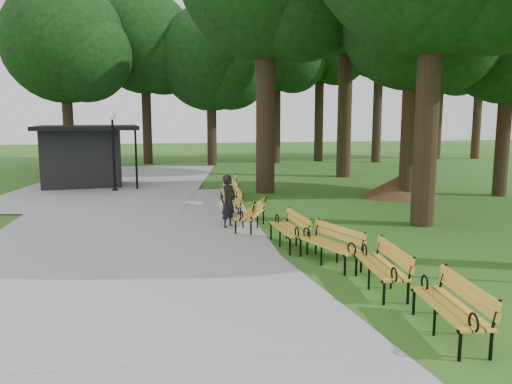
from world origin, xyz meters
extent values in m
plane|color=#265719|center=(0.00, 0.00, 0.00)|extent=(100.00, 100.00, 0.00)
cube|color=gray|center=(-4.00, 3.00, 0.03)|extent=(12.00, 38.00, 0.06)
imported|color=black|center=(-0.94, 3.14, 0.80)|extent=(0.66, 0.69, 1.59)
cylinder|color=black|center=(-4.88, 11.32, 1.59)|extent=(0.10, 0.10, 3.18)
sphere|color=white|center=(-4.88, 11.32, 3.28)|extent=(0.32, 0.32, 0.32)
cone|color=#47301C|center=(6.68, 7.58, 0.44)|extent=(2.67, 2.67, 0.88)
cylinder|color=black|center=(4.91, 2.48, 4.01)|extent=(0.70, 0.70, 8.01)
cylinder|color=black|center=(6.69, 7.01, 3.23)|extent=(0.60, 0.60, 6.47)
sphere|color=black|center=(6.69, 7.01, 7.07)|extent=(5.66, 5.66, 5.66)
cylinder|color=black|center=(1.55, 9.81, 4.22)|extent=(0.80, 0.80, 8.44)
cylinder|color=black|center=(6.89, 14.63, 4.46)|extent=(0.76, 0.76, 8.92)
cylinder|color=black|center=(10.93, 7.11, 2.96)|extent=(0.56, 0.56, 5.91)
sphere|color=black|center=(10.93, 7.11, 6.47)|extent=(5.42, 5.42, 5.42)
camera|label=1|loc=(-2.90, -11.48, 3.32)|focal=35.56mm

